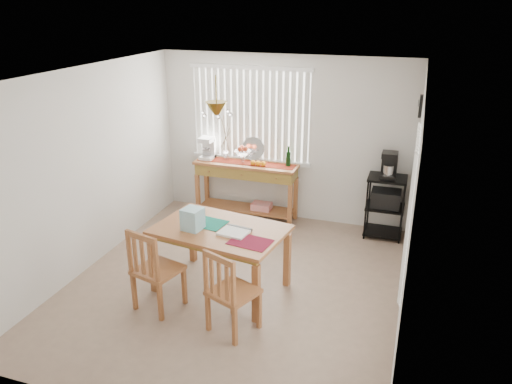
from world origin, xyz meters
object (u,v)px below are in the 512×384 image
(chair_left, at_px, (155,270))
(cart_items, at_px, (389,165))
(wire_cart, at_px, (385,201))
(dining_table, at_px, (220,235))
(chair_right, at_px, (230,292))
(sideboard, at_px, (247,177))

(chair_left, bearing_deg, cart_items, 50.24)
(wire_cart, xyz_separation_m, chair_left, (-2.31, -2.76, -0.07))
(wire_cart, bearing_deg, dining_table, -129.73)
(cart_items, height_order, chair_right, cart_items)
(dining_table, bearing_deg, sideboard, 100.86)
(sideboard, height_order, cart_items, cart_items)
(dining_table, bearing_deg, wire_cart, 50.27)
(dining_table, bearing_deg, chair_right, -61.26)
(cart_items, bearing_deg, chair_left, -129.76)
(wire_cart, xyz_separation_m, cart_items, (0.00, 0.01, 0.55))
(wire_cart, distance_m, cart_items, 0.55)
(sideboard, xyz_separation_m, dining_table, (0.41, -2.13, 0.02))
(wire_cart, height_order, cart_items, cart_items)
(cart_items, relative_size, dining_table, 0.23)
(cart_items, relative_size, chair_left, 0.38)
(wire_cart, xyz_separation_m, dining_table, (-1.77, -2.12, 0.16))
(wire_cart, bearing_deg, cart_items, 90.00)
(chair_left, bearing_deg, chair_right, -7.93)
(sideboard, relative_size, dining_table, 1.01)
(dining_table, bearing_deg, cart_items, 50.40)
(sideboard, relative_size, chair_right, 1.69)
(chair_left, bearing_deg, sideboard, 87.29)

